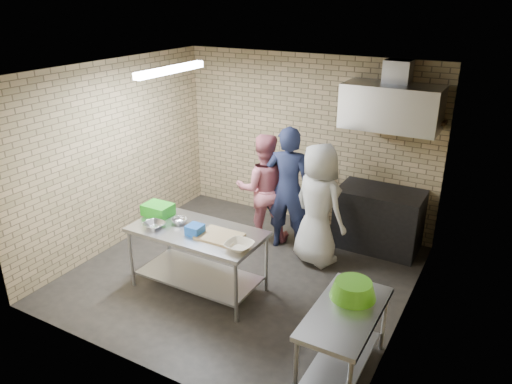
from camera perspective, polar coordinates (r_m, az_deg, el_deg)
floor at (r=6.66m, az=-1.61°, el=-9.60°), size 4.20×4.20×0.00m
ceiling at (r=5.71m, az=-1.91°, el=14.03°), size 4.20×4.20×0.00m
back_wall at (r=7.75m, az=5.90°, el=5.95°), size 4.20×0.06×2.70m
front_wall at (r=4.62m, az=-14.67°, el=-6.59°), size 4.20×0.06×2.70m
left_wall at (r=7.30m, az=-16.08°, el=4.15°), size 0.06×4.00×2.70m
right_wall at (r=5.37m, az=17.89°, el=-2.72°), size 0.06×4.00×2.70m
prep_table at (r=6.21m, az=-6.80°, el=-7.87°), size 1.66×0.83×0.83m
side_counter at (r=5.02m, az=10.18°, el=-16.99°), size 0.60×1.20×0.75m
stove at (r=7.35m, az=14.19°, el=-3.09°), size 1.20×0.70×0.90m
range_hood at (r=6.87m, az=15.61°, el=9.59°), size 1.30×0.60×0.60m
hood_duct at (r=6.94m, az=16.32°, el=13.42°), size 0.35×0.30×0.30m
wall_shelf at (r=7.03m, az=18.23°, el=8.06°), size 0.80×0.20×0.04m
fluorescent_fixture at (r=6.29m, az=-9.98°, el=13.95°), size 0.10×1.25×0.08m
green_crate at (r=6.47m, az=-11.43°, el=-2.02°), size 0.37×0.28×0.15m
blue_tub at (r=5.89m, az=-7.18°, el=-4.42°), size 0.18×0.18×0.12m
cutting_board at (r=5.81m, az=-4.29°, el=-5.19°), size 0.51×0.39×0.03m
mixing_bowl_a at (r=6.15m, az=-11.87°, el=-3.83°), size 0.27×0.27×0.06m
mixing_bowl_b at (r=6.20m, az=-8.97°, el=-3.38°), size 0.21×0.21×0.06m
ceramic_bowl at (r=5.54m, az=-1.99°, el=-6.34°), size 0.34×0.34×0.08m
green_basin at (r=4.95m, az=11.33°, el=-11.13°), size 0.46×0.46×0.17m
bottle_red at (r=7.06m, az=16.34°, el=9.25°), size 0.07×0.07×0.18m
bottle_green at (r=6.99m, az=19.53°, el=8.61°), size 0.06×0.06×0.15m
man_navy at (r=6.98m, az=3.77°, el=0.39°), size 0.76×0.59×1.84m
woman_pink at (r=7.21m, az=0.84°, el=0.43°), size 1.02×0.97×1.67m
woman_white at (r=6.63m, az=7.33°, el=-1.53°), size 0.99×0.83×1.72m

